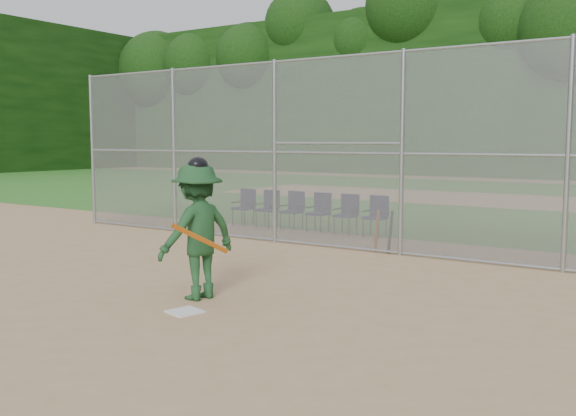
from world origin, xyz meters
The scene contains 14 objects.
ground centered at (0.00, 0.00, 0.00)m, with size 100.00×100.00×0.00m, color tan.
grass_strip centered at (0.00, 18.00, 0.01)m, with size 100.00×100.00×0.00m, color #2A6A1F.
dirt_patch_far centered at (0.00, 18.00, 0.01)m, with size 24.00×24.00×0.00m, color tan.
backstop_fence centered at (0.00, 5.00, 2.07)m, with size 16.09×0.09×4.00m.
treeline centered at (0.00, 20.00, 5.50)m, with size 81.00×60.00×11.00m.
home_plate centered at (0.34, -0.49, 0.01)m, with size 0.40×0.40×0.02m, color silver.
batter_at_plate centered at (-0.01, 0.19, 0.98)m, with size 1.11×1.44×2.02m.
spare_bats centered at (0.57, 5.14, 0.42)m, with size 0.36×0.23×0.85m.
chair_0 centered at (-4.37, 6.93, 0.48)m, with size 0.54×0.52×0.96m, color #11143E, non-canonical shape.
chair_1 centered at (-3.59, 6.93, 0.48)m, with size 0.54×0.52×0.96m, color #11143E, non-canonical shape.
chair_2 centered at (-2.82, 6.93, 0.48)m, with size 0.54×0.52×0.96m, color #11143E, non-canonical shape.
chair_3 centered at (-2.04, 6.93, 0.48)m, with size 0.54×0.52×0.96m, color #11143E, non-canonical shape.
chair_4 centered at (-1.26, 6.93, 0.48)m, with size 0.54×0.52×0.96m, color #11143E, non-canonical shape.
chair_5 centered at (-0.49, 6.93, 0.48)m, with size 0.54×0.52×0.96m, color #11143E, non-canonical shape.
Camera 1 is at (6.02, -6.62, 2.25)m, focal length 40.00 mm.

